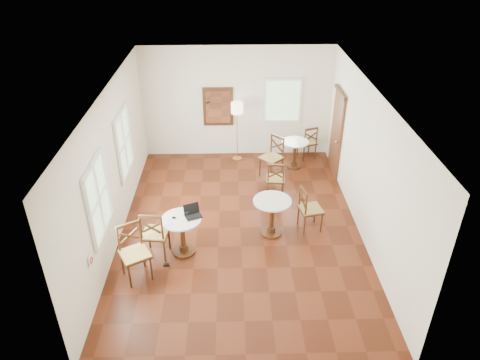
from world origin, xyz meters
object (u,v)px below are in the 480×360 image
(chair_mid_b, at_px, (309,209))
(navy_mug, at_px, (187,213))
(chair_near_b, at_px, (134,253))
(cafe_table_near, at_px, (182,232))
(water_glass, at_px, (171,222))
(chair_near_a, at_px, (155,233))
(cafe_table_back, at_px, (295,151))
(chair_mid_a, at_px, (275,179))
(mouse, at_px, (174,218))
(laptop, at_px, (193,213))
(chair_back_a, at_px, (308,142))
(cafe_table_mid, at_px, (272,213))
(chair_back_b, at_px, (272,157))
(floor_lamp, at_px, (237,112))
(power_adapter, at_px, (166,265))

(chair_mid_b, xyz_separation_m, navy_mug, (-2.47, -0.60, 0.36))
(chair_near_b, relative_size, navy_mug, 10.21)
(cafe_table_near, distance_m, water_glass, 0.44)
(chair_near_a, relative_size, water_glass, 9.36)
(cafe_table_back, distance_m, chair_near_a, 4.74)
(chair_mid_a, bearing_deg, chair_near_b, 49.52)
(mouse, bearing_deg, laptop, 31.11)
(cafe_table_back, distance_m, chair_mid_a, 1.56)
(laptop, bearing_deg, cafe_table_back, 31.39)
(chair_back_a, bearing_deg, cafe_table_back, 30.48)
(cafe_table_mid, distance_m, laptop, 1.67)
(water_glass, bearing_deg, cafe_table_near, 45.63)
(chair_near_a, bearing_deg, chair_back_b, -123.12)
(chair_mid_b, bearing_deg, chair_near_a, 92.62)
(chair_mid_a, distance_m, laptop, 2.67)
(floor_lamp, bearing_deg, chair_near_a, -112.26)
(chair_near_b, bearing_deg, chair_back_a, 20.62)
(chair_near_a, distance_m, chair_mid_a, 3.28)
(chair_near_b, relative_size, floor_lamp, 0.66)
(chair_near_b, xyz_separation_m, laptop, (1.01, 0.75, 0.33))
(power_adapter, bearing_deg, chair_near_b, -153.39)
(floor_lamp, distance_m, power_adapter, 4.76)
(cafe_table_mid, relative_size, chair_back_a, 0.87)
(cafe_table_mid, distance_m, chair_back_b, 2.44)
(cafe_table_back, height_order, mouse, mouse)
(chair_near_b, bearing_deg, mouse, 15.56)
(chair_mid_b, bearing_deg, chair_near_b, 100.06)
(cafe_table_back, height_order, navy_mug, navy_mug)
(chair_mid_a, relative_size, mouse, 10.73)
(cafe_table_near, bearing_deg, chair_mid_b, 15.70)
(cafe_table_back, bearing_deg, chair_near_a, -131.47)
(chair_near_a, height_order, floor_lamp, floor_lamp)
(chair_back_b, height_order, water_glass, chair_back_b)
(floor_lamp, relative_size, laptop, 4.24)
(cafe_table_back, bearing_deg, water_glass, -127.55)
(chair_near_a, height_order, laptop, chair_near_a)
(chair_near_a, height_order, chair_mid_a, chair_near_a)
(chair_back_b, bearing_deg, cafe_table_back, 84.26)
(cafe_table_near, relative_size, water_glass, 7.09)
(cafe_table_back, bearing_deg, floor_lamp, 162.55)
(cafe_table_mid, bearing_deg, floor_lamp, 100.76)
(cafe_table_back, bearing_deg, chair_back_a, 50.05)
(chair_back_b, bearing_deg, water_glass, -76.68)
(laptop, height_order, water_glass, laptop)
(navy_mug, distance_m, power_adapter, 1.06)
(chair_mid_a, bearing_deg, chair_near_a, 45.95)
(cafe_table_mid, xyz_separation_m, power_adapter, (-2.07, -0.96, -0.49))
(cafe_table_back, distance_m, chair_mid_b, 2.74)
(cafe_table_back, distance_m, chair_near_b, 5.35)
(laptop, xyz_separation_m, mouse, (-0.35, -0.08, -0.04))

